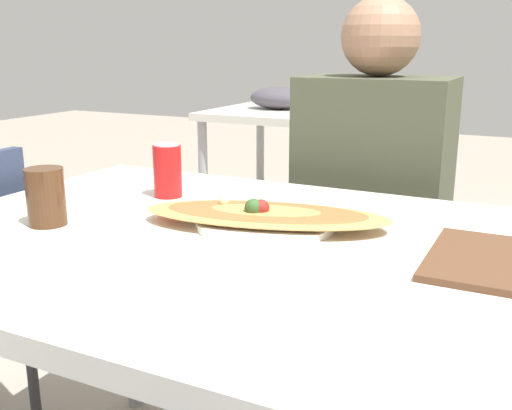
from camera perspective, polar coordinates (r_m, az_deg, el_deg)
name	(u,v)px	position (r m, az deg, el deg)	size (l,w,h in m)	color
dining_table	(254,275)	(1.12, -0.15, -6.71)	(1.36, 0.92, 0.76)	silver
chair_far_seated	(378,255)	(1.88, 11.52, -4.69)	(0.40, 0.40, 0.86)	#2D3851
person_seated	(372,186)	(1.71, 10.95, 1.76)	(0.41, 0.28, 1.24)	#2D2D38
pizza_main	(265,216)	(1.18, 0.90, -1.10)	(0.52, 0.30, 0.06)	white
soda_can	(168,171)	(1.42, -8.43, 3.26)	(0.07, 0.07, 0.12)	red
drink_glass	(46,197)	(1.25, -19.38, 0.74)	(0.08, 0.08, 0.11)	#4C2D19
background_table	(308,121)	(3.30, 4.98, 7.94)	(1.10, 0.80, 0.88)	silver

